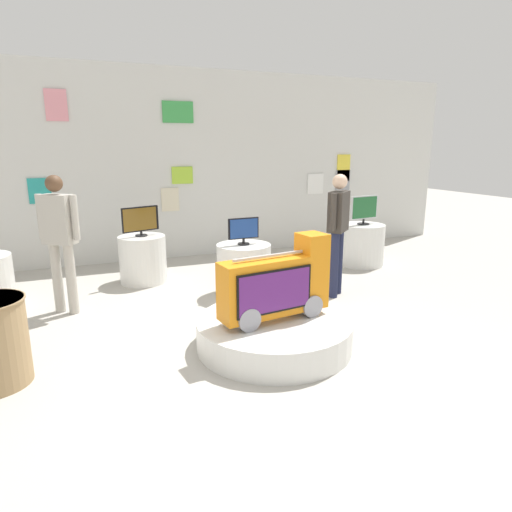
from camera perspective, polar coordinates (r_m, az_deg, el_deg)
name	(u,v)px	position (r m, az deg, el deg)	size (l,w,h in m)	color
ground_plane	(243,349)	(4.67, -1.73, -11.91)	(30.00, 30.00, 0.00)	#B2ADA3
back_wall_display	(162,166)	(8.30, -12.06, 11.31)	(12.22, 0.13, 3.40)	silver
main_display_pedestal	(274,333)	(4.67, 2.36, -9.87)	(1.61, 1.61, 0.30)	silver
novelty_firetruck_tv	(277,287)	(4.50, 2.71, -3.98)	(1.21, 0.48, 0.86)	gray
display_pedestal_left_rear	(143,259)	(6.99, -14.39, -0.38)	(0.71, 0.71, 0.72)	silver
tv_on_left_rear	(140,220)	(6.87, -14.70, 4.50)	(0.56, 0.23, 0.45)	black
display_pedestal_right_rear	(362,245)	(8.00, 13.53, 1.44)	(0.76, 0.76, 0.72)	silver
tv_on_right_rear	(364,209)	(7.89, 13.81, 5.95)	(0.58, 0.21, 0.50)	black
display_pedestal_far_right	(244,270)	(6.20, -1.59, -1.76)	(0.76, 0.76, 0.72)	silver
tv_on_far_right	(244,230)	(6.07, -1.62, 3.41)	(0.44, 0.16, 0.37)	black
shopper_browsing_near_truck	(59,234)	(5.86, -24.05, 2.61)	(0.47, 0.38, 1.71)	#B2ADA3
shopper_browsing_rear	(338,226)	(6.11, 10.53, 3.86)	(0.44, 0.40, 1.68)	#1E233F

